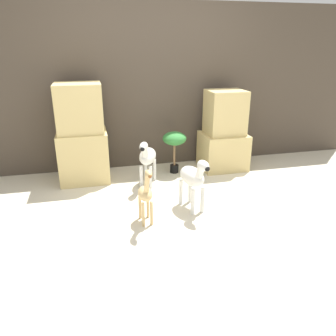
# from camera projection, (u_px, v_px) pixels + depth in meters

# --- Properties ---
(ground_plane) EXTENTS (14.00, 14.00, 0.00)m
(ground_plane) POSITION_uv_depth(u_px,v_px,m) (183.00, 220.00, 3.32)
(ground_plane) COLOR beige
(wall_back) EXTENTS (6.40, 0.08, 2.20)m
(wall_back) POSITION_uv_depth(u_px,v_px,m) (150.00, 88.00, 4.49)
(wall_back) COLOR #473D33
(wall_back) RESTS_ON ground_plane
(rock_pillar_left) EXTENTS (0.61, 0.53, 1.24)m
(rock_pillar_left) POSITION_uv_depth(u_px,v_px,m) (82.00, 136.00, 4.10)
(rock_pillar_left) COLOR #D1B775
(rock_pillar_left) RESTS_ON ground_plane
(rock_pillar_right) EXTENTS (0.61, 0.53, 1.09)m
(rock_pillar_right) POSITION_uv_depth(u_px,v_px,m) (224.00, 134.00, 4.55)
(rock_pillar_right) COLOR #D1B775
(rock_pillar_right) RESTS_ON ground_plane
(zebra_right) EXTENTS (0.27, 0.51, 0.61)m
(zebra_right) POSITION_uv_depth(u_px,v_px,m) (193.00, 177.00, 3.41)
(zebra_right) COLOR silver
(zebra_right) RESTS_ON ground_plane
(zebra_left) EXTENTS (0.32, 0.50, 0.61)m
(zebra_left) POSITION_uv_depth(u_px,v_px,m) (147.00, 157.00, 4.01)
(zebra_left) COLOR silver
(zebra_left) RESTS_ON ground_plane
(giraffe_figurine) EXTENTS (0.15, 0.36, 0.62)m
(giraffe_figurine) POSITION_uv_depth(u_px,v_px,m) (146.00, 193.00, 3.16)
(giraffe_figurine) COLOR tan
(giraffe_figurine) RESTS_ON ground_plane
(potted_palm_front) EXTENTS (0.32, 0.32, 0.57)m
(potted_palm_front) POSITION_uv_depth(u_px,v_px,m) (174.00, 141.00, 4.39)
(potted_palm_front) COLOR black
(potted_palm_front) RESTS_ON ground_plane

